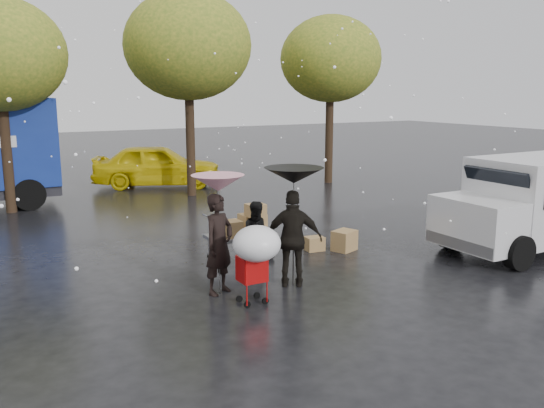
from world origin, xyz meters
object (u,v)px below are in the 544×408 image
person_pink (219,244)px  vendor_cart (244,228)px  shopping_cart (256,248)px  white_van (538,201)px  yellow_taxi (157,165)px  person_black (293,239)px

person_pink → vendor_cart: (1.40, 1.76, -0.22)m
vendor_cart → shopping_cart: shopping_cart is taller
vendor_cart → white_van: (6.51, -2.63, 0.43)m
person_pink → yellow_taxi: person_pink is taller
person_pink → white_van: (7.91, -0.86, 0.21)m
vendor_cart → white_van: white_van is taller
person_pink → person_black: person_black is taller
person_pink → shopping_cart: size_ratio=1.29×
white_van → person_black: bearing=175.3°
person_black → yellow_taxi: bearing=-64.3°
person_pink → shopping_cart: 0.98m
person_black → white_van: bearing=-152.4°
shopping_cart → yellow_taxi: (2.58, 13.25, -0.23)m
white_van → yellow_taxi: size_ratio=1.00×
white_van → shopping_cart: bearing=-179.5°
person_pink → white_van: 7.96m
shopping_cart → yellow_taxi: yellow_taxi is taller
person_pink → yellow_taxi: bearing=50.9°
shopping_cart → vendor_cart: bearing=67.6°
white_van → yellow_taxi: white_van is taller
person_pink → yellow_taxi: (2.86, 12.32, -0.11)m
person_black → vendor_cart: size_ratio=1.25×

